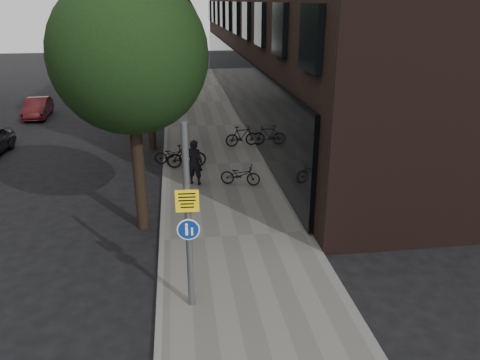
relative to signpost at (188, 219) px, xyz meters
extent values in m
plane|color=black|center=(1.25, -0.11, -2.31)|extent=(120.00, 120.00, 0.00)
cube|color=slate|center=(1.50, 9.89, -2.25)|extent=(4.50, 60.00, 0.12)
cube|color=slate|center=(-0.75, 9.89, -2.24)|extent=(0.15, 60.00, 0.13)
cylinder|color=black|center=(-1.35, 4.39, -0.71)|extent=(0.36, 0.36, 3.20)
sphere|color=black|center=(-1.35, 4.39, 2.99)|extent=(4.40, 4.40, 4.40)
sphere|color=black|center=(-0.95, 5.19, 1.99)|extent=(2.64, 2.64, 2.64)
cylinder|color=black|center=(-1.35, 12.89, -0.71)|extent=(0.36, 0.36, 3.20)
sphere|color=black|center=(-1.35, 12.89, 2.99)|extent=(5.00, 5.00, 5.00)
sphere|color=black|center=(-0.95, 13.69, 1.99)|extent=(3.00, 3.00, 3.00)
cylinder|color=black|center=(-1.35, 21.89, -0.71)|extent=(0.36, 0.36, 3.20)
sphere|color=black|center=(-1.35, 21.89, 2.99)|extent=(5.00, 5.00, 5.00)
sphere|color=black|center=(-0.95, 22.69, 1.99)|extent=(3.00, 3.00, 3.00)
cylinder|color=#595B5E|center=(0.00, 0.00, -0.02)|extent=(0.14, 0.14, 4.33)
cube|color=yellow|center=(0.00, 0.00, 0.46)|extent=(0.50, 0.06, 0.50)
cylinder|color=navy|center=(0.00, 0.00, -0.21)|extent=(0.44, 0.04, 0.44)
cylinder|color=white|center=(0.00, 0.00, -0.21)|extent=(0.50, 0.05, 0.50)
imported|color=black|center=(0.45, 7.65, -1.31)|extent=(0.74, 0.61, 1.75)
imported|color=black|center=(2.16, 7.32, -1.79)|extent=(1.61, 0.98, 0.80)
imported|color=black|center=(2.93, 12.35, -1.70)|extent=(1.68, 0.69, 0.98)
imported|color=black|center=(-0.38, 10.08, -1.77)|extent=(1.66, 0.82, 0.83)
imported|color=black|center=(0.19, 9.60, -1.69)|extent=(1.69, 0.58, 1.00)
imported|color=#53171B|center=(-8.52, 20.44, -1.72)|extent=(1.43, 3.62, 1.17)
imported|color=black|center=(-6.84, 28.21, -1.71)|extent=(1.76, 4.17, 1.20)
camera|label=1|loc=(-0.14, -9.18, 4.41)|focal=35.00mm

